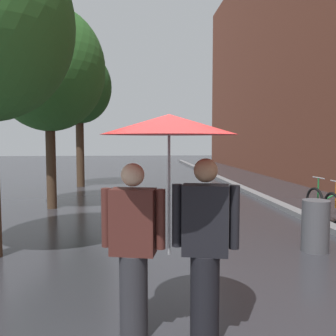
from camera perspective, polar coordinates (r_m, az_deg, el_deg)
The scene contains 6 objects.
kerb_strip at distance 13.65m, azimuth 11.57°, elevation -3.09°, with size 0.30×36.00×0.12m, color slate.
street_tree_1 at distance 10.18m, azimuth -18.49°, elevation 14.72°, with size 2.94×2.94×5.33m.
street_tree_2 at distance 14.63m, azimuth -14.01°, elevation 12.33°, with size 2.52×2.52×5.32m.
parked_bicycle_3 at distance 9.61m, azimuth 24.91°, elevation -4.67°, with size 1.14×0.80×0.96m.
couple_under_umbrella at distance 3.17m, azimuth 0.18°, elevation -3.05°, with size 1.21×1.21×2.06m.
litter_bin at distance 6.42m, azimuth 22.44°, elevation -8.51°, with size 0.44×0.44×0.85m, color #4C4C51.
Camera 1 is at (-0.75, -2.94, 1.83)m, focal length 38.24 mm.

